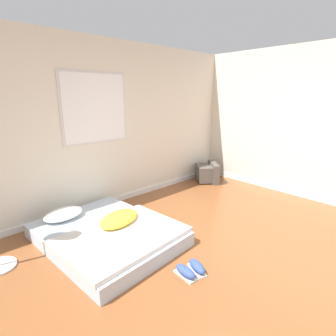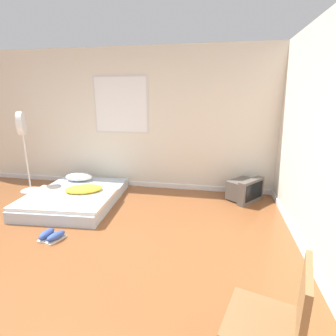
# 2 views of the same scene
# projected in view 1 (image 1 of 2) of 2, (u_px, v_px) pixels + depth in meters

# --- Properties ---
(ground_plane) EXTENTS (20.00, 20.00, 0.00)m
(ground_plane) POSITION_uv_depth(u_px,v_px,m) (268.00, 290.00, 2.48)
(ground_plane) COLOR brown
(wall_back) EXTENTS (7.75, 0.08, 2.60)m
(wall_back) POSITION_uv_depth(u_px,v_px,m) (105.00, 127.00, 4.12)
(wall_back) COLOR silver
(wall_back) RESTS_ON ground_plane
(mattress_bed) EXTENTS (1.47, 1.82, 0.32)m
(mattress_bed) POSITION_uv_depth(u_px,v_px,m) (107.00, 233.00, 3.27)
(mattress_bed) COLOR silver
(mattress_bed) RESTS_ON ground_plane
(crt_tv) EXTENTS (0.65, 0.68, 0.40)m
(crt_tv) POSITION_uv_depth(u_px,v_px,m) (208.00, 172.00, 5.55)
(crt_tv) COLOR #56514C
(crt_tv) RESTS_ON ground_plane
(sneaker_pair) EXTENTS (0.31, 0.30, 0.10)m
(sneaker_pair) POSITION_uv_depth(u_px,v_px,m) (191.00, 269.00, 2.69)
(sneaker_pair) COLOR silver
(sneaker_pair) RESTS_ON ground_plane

